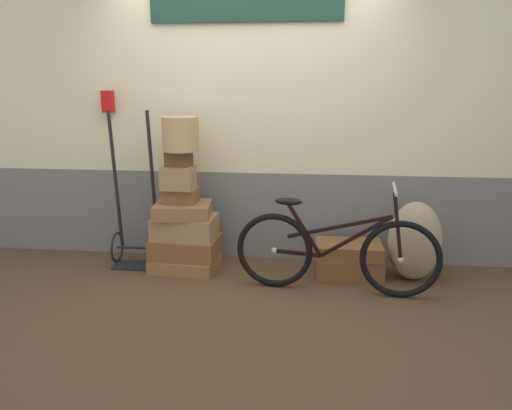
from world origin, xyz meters
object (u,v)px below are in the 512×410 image
(suitcase_4, at_px, (181,195))
(bicycle, at_px, (335,252))
(suitcase_8, at_px, (349,249))
(luggage_trolley, at_px, (136,229))
(suitcase_5, at_px, (178,178))
(suitcase_0, at_px, (186,263))
(suitcase_7, at_px, (348,265))
(suitcase_6, at_px, (179,158))
(burlap_sack, at_px, (415,241))
(suitcase_2, at_px, (185,227))
(wicker_basket, at_px, (180,134))
(suitcase_1, at_px, (186,247))
(suitcase_3, at_px, (183,210))

(suitcase_4, bearing_deg, bicycle, -15.30)
(suitcase_8, xyz_separation_m, bicycle, (-0.14, -0.39, 0.10))
(luggage_trolley, bearing_deg, suitcase_5, -13.65)
(suitcase_0, relative_size, suitcase_7, 1.00)
(suitcase_6, bearing_deg, luggage_trolley, 174.79)
(suitcase_5, height_order, bicycle, suitcase_5)
(suitcase_4, bearing_deg, luggage_trolley, 173.68)
(bicycle, bearing_deg, burlap_sack, 27.25)
(suitcase_0, bearing_deg, suitcase_4, 132.76)
(suitcase_2, bearing_deg, suitcase_5, -132.52)
(suitcase_5, bearing_deg, wicker_basket, 41.88)
(suitcase_1, relative_size, wicker_basket, 1.86)
(suitcase_4, distance_m, suitcase_7, 1.60)
(suitcase_4, distance_m, suitcase_6, 0.33)
(suitcase_1, bearing_deg, bicycle, -13.13)
(suitcase_0, height_order, suitcase_1, suitcase_1)
(suitcase_5, relative_size, suitcase_6, 1.32)
(suitcase_3, bearing_deg, suitcase_8, -5.44)
(wicker_basket, height_order, bicycle, wicker_basket)
(suitcase_4, bearing_deg, suitcase_3, -55.22)
(suitcase_0, xyz_separation_m, bicycle, (1.33, -0.36, 0.28))
(suitcase_4, bearing_deg, suitcase_2, -18.92)
(luggage_trolley, bearing_deg, suitcase_2, -8.28)
(suitcase_0, bearing_deg, suitcase_7, 6.36)
(suitcase_2, height_order, wicker_basket, wicker_basket)
(suitcase_3, xyz_separation_m, suitcase_5, (-0.03, -0.02, 0.29))
(suitcase_2, xyz_separation_m, luggage_trolley, (-0.48, 0.07, -0.06))
(suitcase_0, distance_m, luggage_trolley, 0.57)
(suitcase_0, distance_m, wicker_basket, 1.17)
(suitcase_0, xyz_separation_m, suitcase_4, (-0.03, 0.04, 0.62))
(suitcase_4, distance_m, suitcase_8, 1.56)
(suitcase_4, height_order, bicycle, bicycle)
(suitcase_8, bearing_deg, suitcase_0, -178.46)
(suitcase_6, xyz_separation_m, suitcase_8, (1.50, 0.00, -0.78))
(suitcase_0, bearing_deg, suitcase_3, 144.18)
(suitcase_2, bearing_deg, suitcase_3, -114.65)
(suitcase_4, relative_size, suitcase_5, 1.03)
(suitcase_7, bearing_deg, suitcase_8, -87.04)
(suitcase_6, bearing_deg, suitcase_1, 1.80)
(suitcase_2, relative_size, suitcase_7, 0.94)
(suitcase_6, bearing_deg, suitcase_4, 79.46)
(suitcase_1, xyz_separation_m, wicker_basket, (-0.01, -0.01, 1.02))
(suitcase_1, relative_size, bicycle, 0.36)
(suitcase_5, bearing_deg, suitcase_2, 48.69)
(suitcase_8, height_order, bicycle, bicycle)
(suitcase_3, distance_m, suitcase_7, 1.54)
(suitcase_3, relative_size, bicycle, 0.30)
(luggage_trolley, bearing_deg, bicycle, -14.24)
(suitcase_4, bearing_deg, suitcase_7, 0.92)
(suitcase_8, relative_size, bicycle, 0.35)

